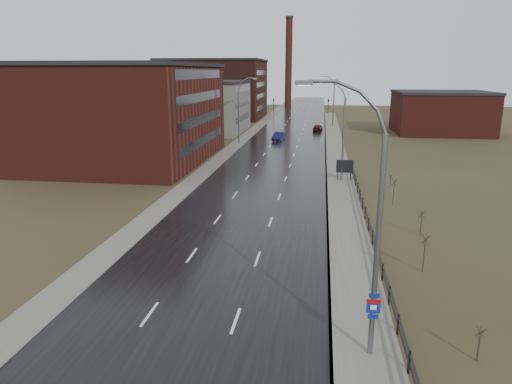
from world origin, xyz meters
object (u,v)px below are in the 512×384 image
(billboard, at_px, (345,167))
(car_far, at_px, (318,128))
(car_near, at_px, (279,137))
(streetlight_main, at_px, (371,228))

(billboard, xyz_separation_m, car_far, (-3.60, 45.41, -0.96))
(billboard, height_order, car_far, billboard)
(billboard, distance_m, car_near, 32.56)
(streetlight_main, bearing_deg, car_far, 92.14)
(car_near, distance_m, car_far, 16.18)
(billboard, height_order, car_near, billboard)
(billboard, relative_size, car_near, 0.55)
(billboard, xyz_separation_m, car_near, (-10.53, 30.79, -0.94))
(streetlight_main, relative_size, car_near, 2.62)
(car_far, bearing_deg, car_near, 70.73)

